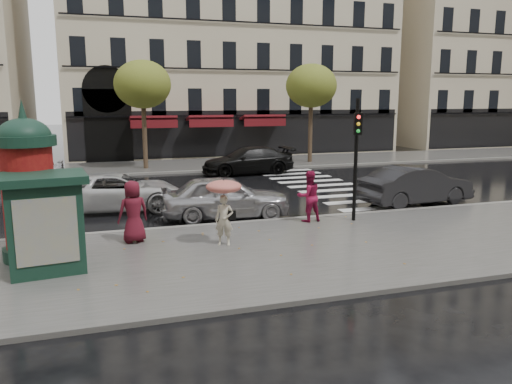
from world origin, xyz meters
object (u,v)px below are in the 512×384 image
object	(u,v)px
newsstand	(45,222)
morris_column	(28,184)
car_silver	(225,197)
car_black	(248,161)
man_burgundy	(133,212)
woman_red	(309,196)
car_white	(117,192)
car_far_silver	(19,169)
car_darkgrey	(416,185)
woman_umbrella	(224,201)
traffic_light	(356,148)

from	to	relation	value
newsstand	morris_column	bearing A→B (deg)	111.50
car_silver	car_black	distance (m)	11.09
man_burgundy	woman_red	bearing A→B (deg)	172.87
newsstand	car_silver	world-z (taller)	newsstand
car_white	car_far_silver	world-z (taller)	car_far_silver
woman_red	car_darkgrey	xyz separation A→B (m)	(5.61, 1.80, -0.21)
woman_umbrella	newsstand	world-z (taller)	newsstand
morris_column	car_white	distance (m)	6.55
woman_umbrella	car_white	xyz separation A→B (m)	(-2.76, 6.30, -0.68)
woman_red	newsstand	bearing A→B (deg)	14.16
woman_umbrella	car_far_silver	world-z (taller)	woman_umbrella
woman_red	traffic_light	world-z (taller)	traffic_light
man_burgundy	car_black	distance (m)	14.94
morris_column	car_far_silver	xyz separation A→B (m)	(-2.19, 14.15, -1.38)
car_white	car_black	bearing A→B (deg)	-40.43
car_silver	traffic_light	bearing A→B (deg)	-112.80
newsstand	car_darkgrey	distance (m)	14.55
car_darkgrey	man_burgundy	bearing A→B (deg)	95.85
car_far_silver	traffic_light	bearing A→B (deg)	42.80
morris_column	woman_red	bearing A→B (deg)	10.12
morris_column	car_white	xyz separation A→B (m)	(2.42, 5.93, -1.39)
traffic_light	car_black	size ratio (longest dim) A/B	0.78
car_black	car_far_silver	distance (m)	12.28
newsstand	car_silver	distance (m)	7.28
car_white	car_far_silver	xyz separation A→B (m)	(-4.61, 8.22, 0.02)
car_white	car_darkgrey	bearing A→B (deg)	-98.14
car_far_silver	car_silver	bearing A→B (deg)	36.83
newsstand	car_silver	bearing A→B (deg)	38.62
newsstand	woman_red	bearing A→B (deg)	18.42
woman_umbrella	car_darkgrey	world-z (taller)	woman_umbrella
man_burgundy	car_silver	xyz separation A→B (m)	(3.46, 2.61, -0.25)
man_burgundy	car_far_silver	bearing A→B (deg)	-84.92
woman_umbrella	traffic_light	xyz separation A→B (m)	(5.04, 1.49, 1.26)
woman_red	car_darkgrey	world-z (taller)	woman_red
woman_umbrella	traffic_light	distance (m)	5.40
man_burgundy	car_white	xyz separation A→B (m)	(-0.26, 5.19, -0.31)
man_burgundy	morris_column	size ratio (longest dim) A/B	0.44
morris_column	car_far_silver	bearing A→B (deg)	98.78
woman_red	car_black	xyz separation A→B (m)	(1.42, 12.16, -0.23)
traffic_light	car_far_silver	distance (m)	18.09
woman_red	man_burgundy	world-z (taller)	man_burgundy
woman_red	car_black	bearing A→B (deg)	-100.90
traffic_light	newsstand	size ratio (longest dim) A/B	1.74
newsstand	car_silver	xyz separation A→B (m)	(5.67, 4.53, -0.56)
man_burgundy	car_white	world-z (taller)	man_burgundy
car_darkgrey	newsstand	bearing A→B (deg)	101.31
man_burgundy	morris_column	xyz separation A→B (m)	(-2.68, -0.73, 1.09)
car_silver	man_burgundy	bearing A→B (deg)	132.93
man_burgundy	car_darkgrey	world-z (taller)	man_burgundy
man_burgundy	morris_column	distance (m)	2.99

